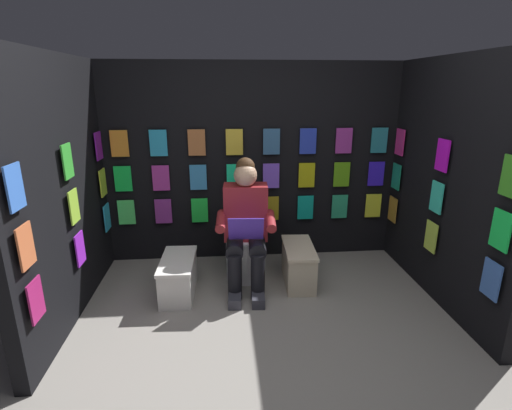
{
  "coord_description": "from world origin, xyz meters",
  "views": [
    {
      "loc": [
        0.32,
        2.02,
        1.8
      ],
      "look_at": [
        0.04,
        -1.06,
        0.85
      ],
      "focal_mm": 27.19,
      "sensor_mm": 36.0,
      "label": 1
    }
  ],
  "objects_px": {
    "toilet": "(246,243)",
    "person_reading": "(246,225)",
    "comic_longbox_far": "(178,276)",
    "comic_longbox_near": "(298,264)"
  },
  "relations": [
    {
      "from": "toilet",
      "to": "person_reading",
      "type": "distance_m",
      "value": 0.35
    },
    {
      "from": "person_reading",
      "to": "toilet",
      "type": "bearing_deg",
      "value": -89.55
    },
    {
      "from": "toilet",
      "to": "comic_longbox_far",
      "type": "distance_m",
      "value": 0.73
    },
    {
      "from": "comic_longbox_near",
      "to": "toilet",
      "type": "bearing_deg",
      "value": -21.44
    },
    {
      "from": "toilet",
      "to": "person_reading",
      "type": "height_order",
      "value": "person_reading"
    },
    {
      "from": "person_reading",
      "to": "comic_longbox_near",
      "type": "height_order",
      "value": "person_reading"
    },
    {
      "from": "comic_longbox_near",
      "to": "comic_longbox_far",
      "type": "relative_size",
      "value": 0.99
    },
    {
      "from": "toilet",
      "to": "comic_longbox_near",
      "type": "height_order",
      "value": "toilet"
    },
    {
      "from": "toilet",
      "to": "comic_longbox_far",
      "type": "bearing_deg",
      "value": 32.16
    },
    {
      "from": "toilet",
      "to": "comic_longbox_far",
      "type": "relative_size",
      "value": 1.26
    }
  ]
}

